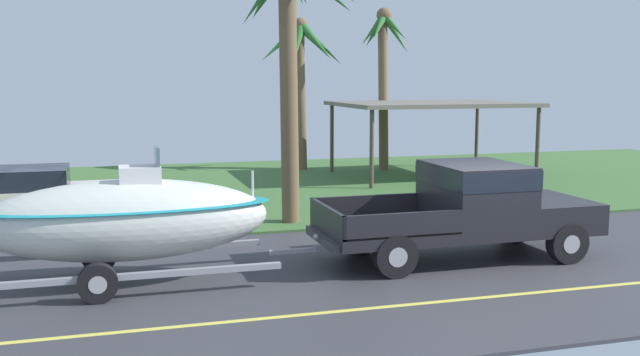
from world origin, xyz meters
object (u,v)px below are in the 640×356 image
object	(u,v)px
boat_on_trailer	(125,219)
palm_tree_mid	(384,55)
carport_awning	(431,106)
palm_tree_near_right	(302,57)
parked_sedan_near	(22,196)
palm_tree_near_left	(290,19)
pickup_truck_towing	(473,206)

from	to	relation	value
boat_on_trailer	palm_tree_mid	distance (m)	16.95
carport_awning	palm_tree_near_right	world-z (taller)	palm_tree_near_right
parked_sedan_near	palm_tree_near_right	xyz separation A→B (m)	(9.31, 7.94, 3.70)
palm_tree_near_left	parked_sedan_near	bearing A→B (deg)	163.31
carport_awning	palm_tree_near_left	size ratio (longest dim) A/B	0.97
pickup_truck_towing	parked_sedan_near	size ratio (longest dim) A/B	1.24
palm_tree_mid	palm_tree_near_left	bearing A→B (deg)	-123.32
boat_on_trailer	palm_tree_near_left	size ratio (longest dim) A/B	0.92
boat_on_trailer	parked_sedan_near	world-z (taller)	boat_on_trailer
boat_on_trailer	palm_tree_near_left	xyz separation A→B (m)	(4.05, 4.33, 3.81)
palm_tree_near_left	palm_tree_near_right	size ratio (longest dim) A/B	1.15
parked_sedan_near	carport_awning	world-z (taller)	carport_awning
pickup_truck_towing	boat_on_trailer	distance (m)	6.70
pickup_truck_towing	palm_tree_near_right	world-z (taller)	palm_tree_near_right
carport_awning	palm_tree_near_left	bearing A→B (deg)	-135.80
parked_sedan_near	palm_tree_mid	bearing A→B (deg)	29.89
parked_sedan_near	palm_tree_mid	size ratio (longest dim) A/B	0.74
boat_on_trailer	carport_awning	size ratio (longest dim) A/B	0.94
palm_tree_near_right	palm_tree_mid	xyz separation A→B (m)	(2.99, -0.87, 0.06)
boat_on_trailer	parked_sedan_near	bearing A→B (deg)	110.56
palm_tree_near_right	palm_tree_mid	distance (m)	3.11
palm_tree_near_left	palm_tree_mid	world-z (taller)	palm_tree_near_left
palm_tree_near_right	parked_sedan_near	bearing A→B (deg)	-139.53
parked_sedan_near	palm_tree_near_left	xyz separation A→B (m)	(6.39, -1.92, 4.29)
pickup_truck_towing	parked_sedan_near	distance (m)	11.00
pickup_truck_towing	palm_tree_near_right	distance (m)	14.58
carport_awning	boat_on_trailer	bearing A→B (deg)	-134.74
pickup_truck_towing	palm_tree_near_right	bearing A→B (deg)	88.92
boat_on_trailer	palm_tree_near_right	xyz separation A→B (m)	(6.97, 14.20, 3.22)
pickup_truck_towing	boat_on_trailer	world-z (taller)	boat_on_trailer
pickup_truck_towing	carport_awning	bearing A→B (deg)	69.22
parked_sedan_near	palm_tree_near_right	distance (m)	12.79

